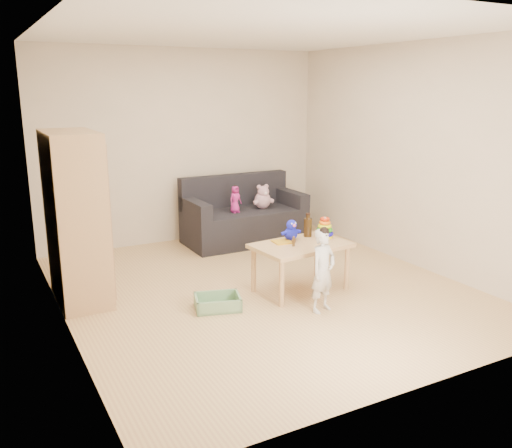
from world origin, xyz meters
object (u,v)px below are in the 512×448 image
play_table (301,267)px  toddler (323,272)px  sofa (245,226)px  wardrobe (76,218)px

play_table → toddler: 0.58m
sofa → toddler: 2.53m
sofa → play_table: size_ratio=1.66×
wardrobe → sofa: 2.71m
sofa → toddler: (-0.43, -2.49, 0.17)m
play_table → toddler: bearing=-101.0°
wardrobe → toddler: (1.97, -1.41, -0.45)m
toddler → wardrobe: bearing=129.0°
wardrobe → sofa: bearing=24.2°
play_table → toddler: size_ratio=1.24×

